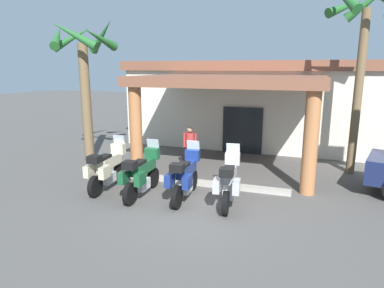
{
  "coord_description": "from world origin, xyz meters",
  "views": [
    {
      "loc": [
        2.77,
        -8.77,
        3.84
      ],
      "look_at": [
        -1.03,
        2.31,
        1.2
      ],
      "focal_mm": 31.86,
      "sensor_mm": 36.0,
      "label": 1
    }
  ],
  "objects_px": {
    "motel_building": "(253,101)",
    "pedestrian": "(190,144)",
    "motorcycle_cream": "(107,168)",
    "palm_tree_roadside": "(83,64)",
    "motorcycle_green": "(142,174)",
    "motorcycle_blue": "(185,176)",
    "motorcycle_silver": "(229,181)",
    "palm_tree_near_portico": "(364,31)"
  },
  "relations": [
    {
      "from": "motel_building",
      "to": "motorcycle_silver",
      "type": "distance_m",
      "value": 8.77
    },
    {
      "from": "motorcycle_blue",
      "to": "motorcycle_silver",
      "type": "relative_size",
      "value": 1.0
    },
    {
      "from": "motel_building",
      "to": "palm_tree_near_portico",
      "type": "bearing_deg",
      "value": -42.71
    },
    {
      "from": "motorcycle_cream",
      "to": "motel_building",
      "type": "bearing_deg",
      "value": -23.37
    },
    {
      "from": "motorcycle_silver",
      "to": "pedestrian",
      "type": "xyz_separation_m",
      "value": [
        -2.24,
        3.03,
        0.25
      ]
    },
    {
      "from": "motel_building",
      "to": "palm_tree_roadside",
      "type": "height_order",
      "value": "palm_tree_roadside"
    },
    {
      "from": "motorcycle_green",
      "to": "palm_tree_near_portico",
      "type": "xyz_separation_m",
      "value": [
        6.24,
        4.69,
        4.37
      ]
    },
    {
      "from": "motorcycle_green",
      "to": "motorcycle_silver",
      "type": "distance_m",
      "value": 2.66
    },
    {
      "from": "pedestrian",
      "to": "palm_tree_roadside",
      "type": "bearing_deg",
      "value": 64.64
    },
    {
      "from": "motorcycle_blue",
      "to": "motorcycle_silver",
      "type": "bearing_deg",
      "value": -91.65
    },
    {
      "from": "pedestrian",
      "to": "motorcycle_blue",
      "type": "bearing_deg",
      "value": 166.82
    },
    {
      "from": "palm_tree_roadside",
      "to": "motorcycle_cream",
      "type": "bearing_deg",
      "value": -45.92
    },
    {
      "from": "motorcycle_cream",
      "to": "motorcycle_silver",
      "type": "relative_size",
      "value": 1.0
    },
    {
      "from": "motorcycle_cream",
      "to": "motorcycle_blue",
      "type": "xyz_separation_m",
      "value": [
        2.65,
        -0.01,
        0.0
      ]
    },
    {
      "from": "motorcycle_blue",
      "to": "palm_tree_near_portico",
      "type": "height_order",
      "value": "palm_tree_near_portico"
    },
    {
      "from": "motel_building",
      "to": "motorcycle_blue",
      "type": "height_order",
      "value": "motel_building"
    },
    {
      "from": "motorcycle_green",
      "to": "motorcycle_blue",
      "type": "relative_size",
      "value": 1.0
    },
    {
      "from": "motorcycle_blue",
      "to": "pedestrian",
      "type": "relative_size",
      "value": 1.34
    },
    {
      "from": "motel_building",
      "to": "pedestrian",
      "type": "distance_m",
      "value": 5.9
    },
    {
      "from": "motorcycle_cream",
      "to": "motorcycle_green",
      "type": "xyz_separation_m",
      "value": [
        1.33,
        -0.2,
        0.0
      ]
    },
    {
      "from": "motorcycle_cream",
      "to": "motorcycle_silver",
      "type": "height_order",
      "value": "same"
    },
    {
      "from": "motorcycle_cream",
      "to": "palm_tree_near_portico",
      "type": "distance_m",
      "value": 9.82
    },
    {
      "from": "motel_building",
      "to": "motorcycle_green",
      "type": "distance_m",
      "value": 9.14
    },
    {
      "from": "motorcycle_blue",
      "to": "motorcycle_silver",
      "type": "height_order",
      "value": "same"
    },
    {
      "from": "palm_tree_near_portico",
      "to": "motorcycle_cream",
      "type": "bearing_deg",
      "value": -149.32
    },
    {
      "from": "motel_building",
      "to": "motorcycle_green",
      "type": "bearing_deg",
      "value": -101.23
    },
    {
      "from": "motorcycle_cream",
      "to": "palm_tree_near_portico",
      "type": "xyz_separation_m",
      "value": [
        7.57,
        4.49,
        4.37
      ]
    },
    {
      "from": "pedestrian",
      "to": "motorcycle_cream",
      "type": "bearing_deg",
      "value": 120.41
    },
    {
      "from": "motel_building",
      "to": "pedestrian",
      "type": "relative_size",
      "value": 7.5
    },
    {
      "from": "pedestrian",
      "to": "motorcycle_silver",
      "type": "bearing_deg",
      "value": -173.42
    },
    {
      "from": "motorcycle_green",
      "to": "motorcycle_silver",
      "type": "bearing_deg",
      "value": -85.8
    },
    {
      "from": "motorcycle_cream",
      "to": "motorcycle_silver",
      "type": "xyz_separation_m",
      "value": [
        3.98,
        0.01,
        0.0
      ]
    },
    {
      "from": "motorcycle_silver",
      "to": "palm_tree_near_portico",
      "type": "bearing_deg",
      "value": -44.91
    },
    {
      "from": "motorcycle_green",
      "to": "pedestrian",
      "type": "xyz_separation_m",
      "value": [
        0.41,
        3.25,
        0.25
      ]
    },
    {
      "from": "motel_building",
      "to": "motorcycle_blue",
      "type": "distance_m",
      "value": 8.77
    },
    {
      "from": "motorcycle_green",
      "to": "motorcycle_silver",
      "type": "relative_size",
      "value": 1.0
    },
    {
      "from": "palm_tree_near_portico",
      "to": "pedestrian",
      "type": "bearing_deg",
      "value": -166.09
    },
    {
      "from": "motel_building",
      "to": "palm_tree_near_portico",
      "type": "distance_m",
      "value": 6.67
    },
    {
      "from": "palm_tree_roadside",
      "to": "palm_tree_near_portico",
      "type": "bearing_deg",
      "value": 9.95
    },
    {
      "from": "pedestrian",
      "to": "palm_tree_roadside",
      "type": "distance_m",
      "value": 5.32
    },
    {
      "from": "motorcycle_cream",
      "to": "palm_tree_roadside",
      "type": "bearing_deg",
      "value": 41.23
    },
    {
      "from": "motorcycle_green",
      "to": "motorcycle_blue",
      "type": "height_order",
      "value": "same"
    }
  ]
}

